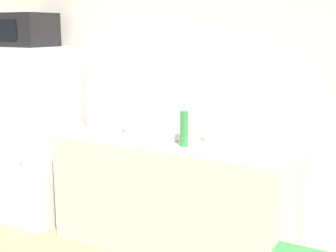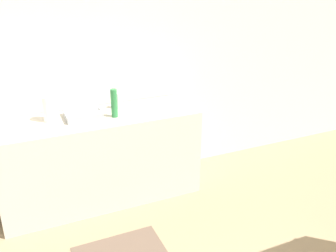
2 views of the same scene
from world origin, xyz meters
name	(u,v)px [view 1 (image 1 of 2)]	position (x,y,z in m)	size (l,w,h in m)	color
wall_back	(165,84)	(0.00, 3.31, 1.30)	(8.00, 0.06, 2.60)	silver
refrigerator	(33,134)	(-1.19, 2.90, 0.80)	(0.68, 0.67, 1.61)	white
microwave	(26,30)	(-1.19, 2.90, 1.75)	(0.47, 0.38, 0.29)	black
counter	(171,196)	(0.26, 2.95, 0.45)	(1.93, 0.61, 0.89)	beige
sink_basin	(160,135)	(0.13, 2.99, 0.92)	(0.33, 0.30, 0.06)	#9EA3A8
bottle_tall	(184,129)	(0.41, 2.88, 1.03)	(0.06, 0.06, 0.27)	#2D7F42
bottle_short	(209,132)	(0.52, 3.09, 0.97)	(0.07, 0.07, 0.16)	silver
paper_towel_roll	(132,120)	(-0.16, 3.01, 1.01)	(0.12, 0.12, 0.24)	white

